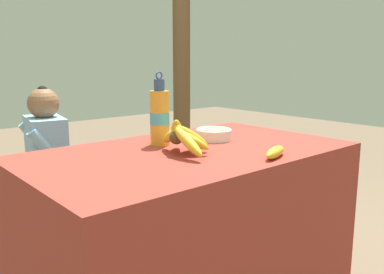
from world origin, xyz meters
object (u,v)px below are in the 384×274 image
at_px(wooden_bench, 91,187).
at_px(banana_bunch_green, 147,159).
at_px(seated_vendor, 39,159).
at_px(loose_banana_front, 275,152).
at_px(water_bottle, 160,116).
at_px(support_post_far, 182,53).
at_px(serving_bowl, 214,133).
at_px(banana_bunch_ripe, 183,136).

distance_m(wooden_bench, banana_bunch_green, 0.48).
distance_m(seated_vendor, banana_bunch_green, 0.81).
xyz_separation_m(loose_banana_front, banana_bunch_green, (0.41, 1.47, -0.37)).
bearing_deg(wooden_bench, water_bottle, -98.15).
bearing_deg(support_post_far, serving_bowl, -124.17).
bearing_deg(banana_bunch_ripe, seated_vendor, 97.90).
bearing_deg(loose_banana_front, banana_bunch_green, 74.55).
distance_m(wooden_bench, seated_vendor, 0.42).
distance_m(water_bottle, support_post_far, 1.78).
xyz_separation_m(serving_bowl, loose_banana_front, (-0.07, -0.41, -0.01)).
relative_size(banana_bunch_ripe, banana_bunch_green, 1.10).
xyz_separation_m(banana_bunch_ripe, support_post_far, (1.22, 1.49, 0.36)).
distance_m(water_bottle, wooden_bench, 1.16).
relative_size(loose_banana_front, seated_vendor, 0.17).
distance_m(loose_banana_front, banana_bunch_green, 1.57).
xyz_separation_m(serving_bowl, support_post_far, (0.93, 1.37, 0.40)).
xyz_separation_m(seated_vendor, support_post_far, (1.39, 0.33, 0.64)).
bearing_deg(wooden_bench, support_post_far, 16.28).
xyz_separation_m(wooden_bench, banana_bunch_green, (0.46, 0.00, 0.12)).
bearing_deg(banana_bunch_ripe, support_post_far, 50.68).
height_order(wooden_bench, seated_vendor, seated_vendor).
relative_size(loose_banana_front, support_post_far, 0.07).
distance_m(banana_bunch_ripe, loose_banana_front, 0.37).
bearing_deg(banana_bunch_green, banana_bunch_ripe, -118.19).
distance_m(serving_bowl, support_post_far, 1.70).
bearing_deg(banana_bunch_ripe, loose_banana_front, -50.90).
xyz_separation_m(wooden_bench, seated_vendor, (-0.34, -0.02, 0.25)).
xyz_separation_m(water_bottle, banana_bunch_green, (0.60, 0.99, -0.48)).
relative_size(water_bottle, seated_vendor, 0.32).
xyz_separation_m(banana_bunch_green, support_post_far, (0.59, 0.30, 0.78)).
bearing_deg(seated_vendor, banana_bunch_green, -167.27).
relative_size(water_bottle, banana_bunch_green, 1.12).
xyz_separation_m(water_bottle, loose_banana_front, (0.19, -0.49, -0.11)).
relative_size(serving_bowl, wooden_bench, 0.11).
relative_size(loose_banana_front, wooden_bench, 0.11).
bearing_deg(wooden_bench, banana_bunch_green, 0.19).
height_order(water_bottle, loose_banana_front, water_bottle).
bearing_deg(banana_bunch_ripe, wooden_bench, 81.52).
distance_m(serving_bowl, water_bottle, 0.29).
bearing_deg(water_bottle, banana_bunch_ripe, -100.03).
bearing_deg(water_bottle, seated_vendor, 101.61).
height_order(loose_banana_front, seated_vendor, seated_vendor).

